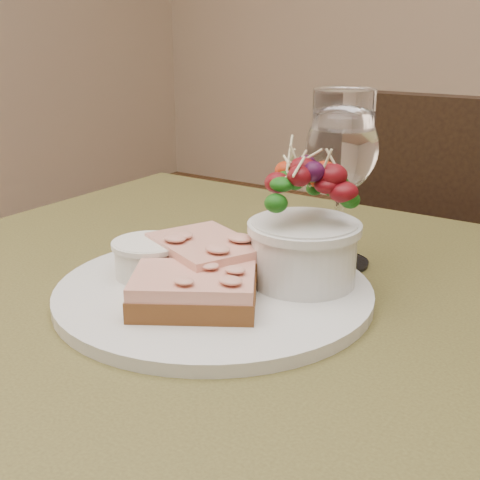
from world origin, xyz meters
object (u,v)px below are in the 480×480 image
Objects in this scene: dinner_plate at (214,292)px; chair_far at (473,415)px; cafe_table at (212,395)px; wine_glass at (342,153)px; salad_bowl at (305,224)px; sandwich_front at (194,290)px; ramekin at (149,257)px; sandwich_back at (205,256)px.

chair_far is at bearing 80.64° from dinner_plate.
cafe_table is 4.57× the size of wine_glass.
salad_bowl is (0.06, 0.07, 0.17)m from cafe_table.
dinner_plate is at bearing 77.52° from chair_far.
cafe_table is at bearing -132.60° from salad_bowl.
sandwich_front is at bearing -102.64° from wine_glass.
cafe_table is 0.28m from wine_glass.
cafe_table is 0.15m from ramekin.
dinner_plate is at bearing 9.01° from ramekin.
sandwich_back is at bearing 134.50° from cafe_table.
wine_glass is (0.08, 0.14, 0.09)m from sandwich_back.
wine_glass reaches higher than dinner_plate.
chair_far is 0.82m from dinner_plate.
ramekin is (-0.05, -0.03, -0.00)m from sandwich_back.
wine_glass reaches higher than salad_bowl.
wine_glass reaches higher than sandwich_back.
salad_bowl is (0.14, 0.07, 0.04)m from ramekin.
wine_glass reaches higher than chair_far.
sandwich_back is 0.18m from wine_glass.
salad_bowl is 0.73× the size of wine_glass.
sandwich_front is 0.22m from wine_glass.
sandwich_front reaches higher than cafe_table.
sandwich_front is (0.01, -0.04, 0.13)m from cafe_table.
sandwich_front is at bearing -23.16° from ramekin.
wine_glass is at bearing 71.44° from cafe_table.
cafe_table is at bearing 1.50° from ramekin.
chair_far is 0.83m from sandwich_back.
sandwich_back reaches higher than dinner_plate.
ramekin reaches higher than dinner_plate.
sandwich_front is 0.13m from salad_bowl.
salad_bowl is at bearing 27.02° from ramekin.
wine_glass is at bearing 95.11° from salad_bowl.
wine_glass is at bearing 80.98° from chair_far.
chair_far is 5.14× the size of wine_glass.
salad_bowl is at bearing -84.89° from wine_glass.
cafe_table is 6.30× the size of salad_bowl.
sandwich_back is 1.97× the size of ramekin.
wine_glass is (0.04, 0.20, 0.10)m from sandwich_front.
wine_glass is (0.06, 0.15, 0.12)m from dinner_plate.
ramekin is (-0.18, -0.68, 0.49)m from chair_far.
ramekin is at bearing 71.95° from chair_far.
cafe_table is at bearing -22.01° from sandwich_back.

